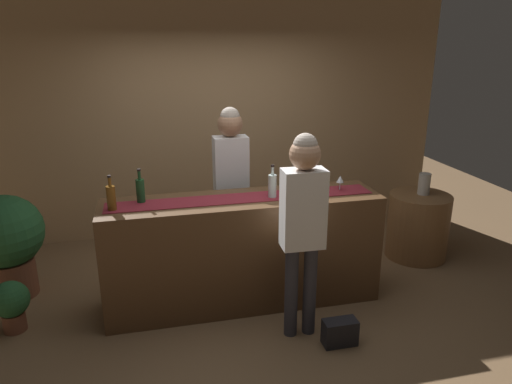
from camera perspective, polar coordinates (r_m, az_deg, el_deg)
The scene contains 16 objects.
ground_plane at distance 4.64m, azimuth -1.50°, elevation -12.99°, with size 10.00×10.00×0.00m, color brown.
back_wall at distance 5.93m, azimuth -5.46°, elevation 8.82°, with size 6.00×0.12×2.90m, color tan.
bar_counter at distance 4.40m, azimuth -1.56°, elevation -7.18°, with size 2.52×0.60×1.04m, color #543821.
counter_runner_cloth at distance 4.20m, azimuth -1.62°, elevation -0.73°, with size 2.39×0.28×0.01m, color maroon.
wine_bottle_green at distance 4.18m, azimuth -13.87°, elevation 0.23°, with size 0.07×0.07×0.30m.
wine_bottle_amber at distance 4.05m, azimuth -17.19°, elevation -0.63°, with size 0.07×0.07×0.30m.
wine_bottle_clear at distance 4.19m, azimuth 2.00°, elevation 0.81°, with size 0.07×0.07×0.30m.
wine_glass_near_customer at distance 4.46m, azimuth 10.19°, elevation 1.51°, with size 0.07×0.07×0.14m.
wine_glass_mid_counter at distance 4.31m, azimuth 4.68°, elevation 1.16°, with size 0.07×0.07×0.14m.
bartender at distance 4.72m, azimuth -3.09°, elevation 2.26°, with size 0.34×0.25×1.77m.
customer_sipping at distance 3.71m, azimuth 5.73°, elevation -2.83°, with size 0.35×0.24×1.73m.
round_side_table at distance 5.67m, azimuth 19.05°, elevation -3.90°, with size 0.68×0.68×0.74m, color brown.
vase_on_side_table at distance 5.55m, azimuth 19.76°, elevation 0.93°, with size 0.13×0.13×0.24m, color #B7B2A8.
potted_plant_tall at distance 5.05m, azimuth -28.03°, elevation -5.11°, with size 0.70×0.70×1.02m.
potted_plant_small at distance 4.59m, azimuth -27.61°, elevation -11.86°, with size 0.31×0.31×0.46m.
handbag at distance 4.07m, azimuth 10.15°, elevation -16.43°, with size 0.28×0.14×0.22m, color black.
Camera 1 is at (-0.80, -3.90, 2.39)m, focal length 32.93 mm.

